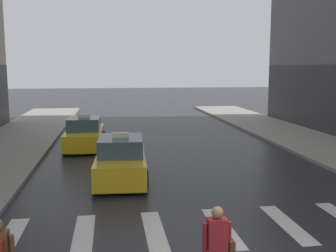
{
  "coord_description": "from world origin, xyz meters",
  "views": [
    {
      "loc": [
        -2.87,
        -6.79,
        4.16
      ],
      "look_at": [
        -0.73,
        8.0,
        2.01
      ],
      "focal_mm": 42.96,
      "sensor_mm": 36.0,
      "label": 1
    }
  ],
  "objects": [
    {
      "name": "taxi_second",
      "position": [
        -4.22,
        14.46,
        0.72
      ],
      "size": [
        2.04,
        4.59,
        1.8
      ],
      "color": "yellow",
      "rests_on": "ground"
    },
    {
      "name": "taxi_lead",
      "position": [
        -2.51,
        8.09,
        0.72
      ],
      "size": [
        2.1,
        4.62,
        1.8
      ],
      "color": "gold",
      "rests_on": "ground"
    },
    {
      "name": "crosswalk_markings",
      "position": [
        -0.0,
        3.0,
        0.0
      ],
      "size": [
        11.3,
        2.8,
        0.01
      ],
      "color": "silver",
      "rests_on": "ground"
    },
    {
      "name": "pedestrian_with_handbag",
      "position": [
        -0.94,
        0.07,
        0.93
      ],
      "size": [
        0.6,
        0.24,
        1.65
      ],
      "color": "#333338",
      "rests_on": "ground"
    }
  ]
}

